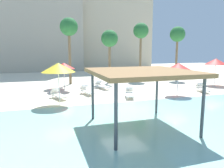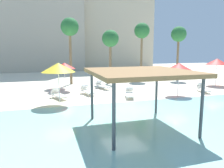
% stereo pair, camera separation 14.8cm
% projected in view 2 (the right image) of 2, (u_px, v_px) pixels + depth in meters
% --- Properties ---
extents(ground_plane, '(80.00, 80.00, 0.00)m').
position_uv_depth(ground_plane, '(123.00, 109.00, 13.68)').
color(ground_plane, beige).
extents(lagoon_water, '(44.00, 13.50, 0.04)m').
position_uv_depth(lagoon_water, '(168.00, 141.00, 8.72)').
color(lagoon_water, '#99D1C6').
rests_on(lagoon_water, ground).
extents(shade_pavilion, '(4.51, 4.51, 2.77)m').
position_uv_depth(shade_pavilion, '(141.00, 74.00, 9.89)').
color(shade_pavilion, '#42474C').
rests_on(shade_pavilion, ground).
extents(beach_umbrella_red_0, '(2.04, 2.04, 2.67)m').
position_uv_depth(beach_umbrella_red_0, '(179.00, 66.00, 17.44)').
color(beach_umbrella_red_0, silver).
rests_on(beach_umbrella_red_0, ground).
extents(beach_umbrella_yellow_1, '(2.26, 2.26, 2.85)m').
position_uv_depth(beach_umbrella_yellow_1, '(58.00, 68.00, 14.39)').
color(beach_umbrella_yellow_1, silver).
rests_on(beach_umbrella_yellow_1, ground).
extents(beach_umbrella_red_2, '(1.98, 1.98, 2.56)m').
position_uv_depth(beach_umbrella_red_2, '(64.00, 66.00, 19.55)').
color(beach_umbrella_red_2, silver).
rests_on(beach_umbrella_red_2, ground).
extents(beach_umbrella_red_7, '(2.33, 2.33, 2.82)m').
position_uv_depth(beach_umbrella_red_7, '(217.00, 62.00, 22.55)').
color(beach_umbrella_red_7, silver).
rests_on(beach_umbrella_red_7, ground).
extents(lounge_chair_0, '(1.18, 1.99, 0.74)m').
position_uv_depth(lounge_chair_0, '(130.00, 93.00, 16.90)').
color(lounge_chair_0, white).
rests_on(lounge_chair_0, ground).
extents(lounge_chair_2, '(0.96, 1.98, 0.74)m').
position_uv_depth(lounge_chair_2, '(87.00, 90.00, 18.08)').
color(lounge_chair_2, white).
rests_on(lounge_chair_2, ground).
extents(lounge_chair_3, '(1.14, 1.99, 0.74)m').
position_uv_depth(lounge_chair_3, '(203.00, 88.00, 19.14)').
color(lounge_chair_3, white).
rests_on(lounge_chair_3, ground).
extents(lounge_chair_4, '(1.19, 1.99, 0.74)m').
position_uv_depth(lounge_chair_4, '(102.00, 85.00, 20.70)').
color(lounge_chair_4, white).
rests_on(lounge_chair_4, ground).
extents(lounge_chair_5, '(1.21, 1.99, 0.74)m').
position_uv_depth(lounge_chair_5, '(58.00, 94.00, 16.54)').
color(lounge_chair_5, white).
rests_on(lounge_chair_5, ground).
extents(palm_tree_0, '(1.90, 1.90, 7.08)m').
position_uv_depth(palm_tree_0, '(70.00, 29.00, 22.67)').
color(palm_tree_0, brown).
rests_on(palm_tree_0, ground).
extents(palm_tree_1, '(1.90, 1.90, 5.94)m').
position_uv_depth(palm_tree_1, '(110.00, 40.00, 24.17)').
color(palm_tree_1, brown).
rests_on(palm_tree_1, ground).
extents(palm_tree_2, '(1.90, 1.90, 7.02)m').
position_uv_depth(palm_tree_2, '(142.00, 32.00, 26.48)').
color(palm_tree_2, brown).
rests_on(palm_tree_2, ground).
extents(palm_tree_3, '(1.90, 1.90, 6.63)m').
position_uv_depth(palm_tree_3, '(179.00, 36.00, 26.91)').
color(palm_tree_3, brown).
rests_on(palm_tree_3, ground).
extents(hotel_block_0, '(21.70, 9.08, 21.42)m').
position_uv_depth(hotel_block_0, '(19.00, 10.00, 38.05)').
color(hotel_block_0, '#B2A893').
rests_on(hotel_block_0, ground).
extents(hotel_block_1, '(20.11, 11.94, 20.01)m').
position_uv_depth(hotel_block_1, '(99.00, 20.00, 45.78)').
color(hotel_block_1, beige).
rests_on(hotel_block_1, ground).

